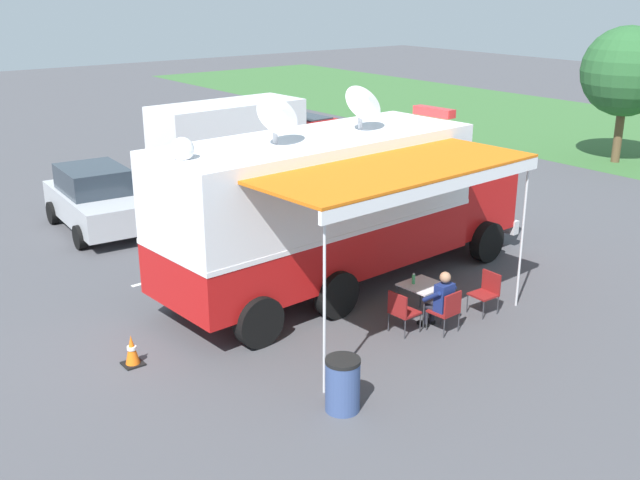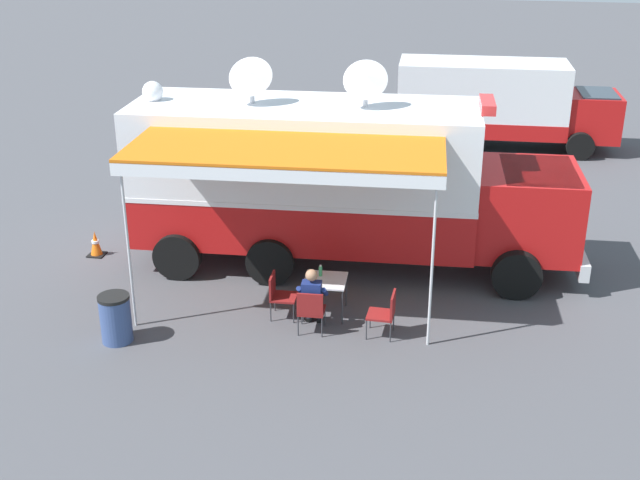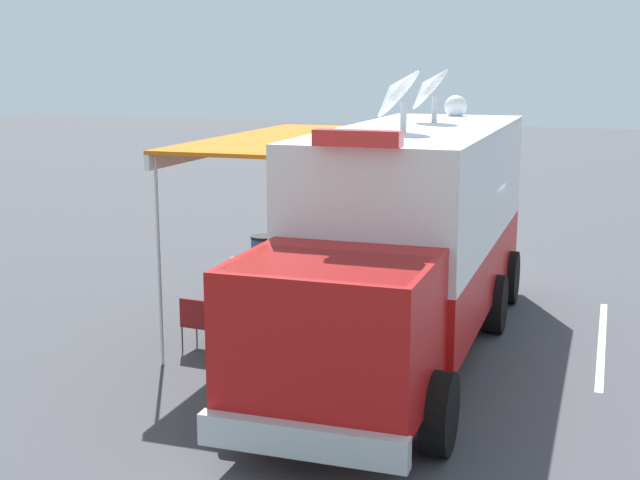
# 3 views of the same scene
# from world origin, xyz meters

# --- Properties ---
(ground_plane) EXTENTS (100.00, 100.00, 0.00)m
(ground_plane) POSITION_xyz_m (0.00, 0.00, 0.00)
(ground_plane) COLOR #47474C
(lot_stripe) EXTENTS (0.43, 4.80, 0.01)m
(lot_stripe) POSITION_xyz_m (-2.96, -0.75, 0.00)
(lot_stripe) COLOR silver
(lot_stripe) RESTS_ON ground
(command_truck) EXTENTS (5.34, 9.63, 4.53)m
(command_truck) POSITION_xyz_m (-0.01, 0.75, 1.95)
(command_truck) COLOR #B71414
(command_truck) RESTS_ON ground
(folding_table) EXTENTS (0.85, 0.85, 0.73)m
(folding_table) POSITION_xyz_m (2.38, 0.90, 0.67)
(folding_table) COLOR silver
(folding_table) RESTS_ON ground
(water_bottle) EXTENTS (0.07, 0.07, 0.22)m
(water_bottle) POSITION_xyz_m (2.22, 0.78, 0.83)
(water_bottle) COLOR #3F9959
(water_bottle) RESTS_ON folding_table
(folding_chair_at_table) EXTENTS (0.51, 0.51, 0.87)m
(folding_chair_at_table) POSITION_xyz_m (3.18, 0.79, 0.51)
(folding_chair_at_table) COLOR maroon
(folding_chair_at_table) RESTS_ON ground
(folding_chair_beside_table) EXTENTS (0.51, 0.51, 0.87)m
(folding_chair_beside_table) POSITION_xyz_m (2.66, 0.05, 0.51)
(folding_chair_beside_table) COLOR maroon
(folding_chair_beside_table) RESTS_ON ground
(folding_chair_spare_by_truck) EXTENTS (0.49, 0.49, 0.87)m
(folding_chair_spare_by_truck) POSITION_xyz_m (3.00, 2.15, 0.51)
(folding_chair_spare_by_truck) COLOR maroon
(folding_chair_spare_by_truck) RESTS_ON ground
(seated_responder) EXTENTS (0.68, 0.58, 1.25)m
(seated_responder) POSITION_xyz_m (2.99, 0.78, 0.65)
(seated_responder) COLOR navy
(seated_responder) RESTS_ON ground
(trash_bin) EXTENTS (0.57, 0.57, 0.91)m
(trash_bin) POSITION_xyz_m (4.12, -2.61, 0.46)
(trash_bin) COLOR #384C7F
(trash_bin) RESTS_ON ground
(traffic_cone) EXTENTS (0.36, 0.36, 0.58)m
(traffic_cone) POSITION_xyz_m (0.65, -4.66, 0.28)
(traffic_cone) COLOR black
(traffic_cone) RESTS_ON ground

